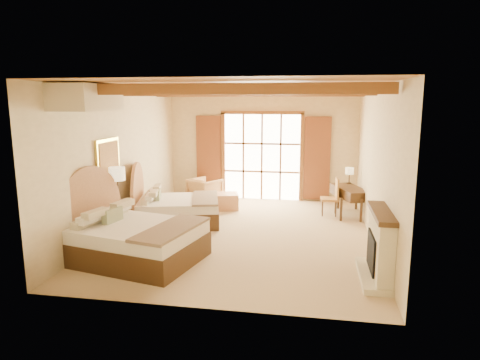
% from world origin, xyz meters
% --- Properties ---
extents(floor, '(7.00, 7.00, 0.00)m').
position_xyz_m(floor, '(0.00, 0.00, 0.00)').
color(floor, '#D1B289').
rests_on(floor, ground).
extents(wall_back, '(5.50, 0.00, 5.50)m').
position_xyz_m(wall_back, '(0.00, 3.50, 1.60)').
color(wall_back, beige).
rests_on(wall_back, ground).
extents(wall_left, '(0.00, 7.00, 7.00)m').
position_xyz_m(wall_left, '(-2.75, 0.00, 1.60)').
color(wall_left, beige).
rests_on(wall_left, ground).
extents(wall_right, '(0.00, 7.00, 7.00)m').
position_xyz_m(wall_right, '(2.75, 0.00, 1.60)').
color(wall_right, beige).
rests_on(wall_right, ground).
extents(ceiling, '(7.00, 7.00, 0.00)m').
position_xyz_m(ceiling, '(0.00, 0.00, 3.20)').
color(ceiling, '#AC6831').
rests_on(ceiling, ground).
extents(ceiling_beams, '(5.39, 4.60, 0.18)m').
position_xyz_m(ceiling_beams, '(0.00, 0.00, 3.08)').
color(ceiling_beams, brown).
rests_on(ceiling_beams, ceiling).
extents(french_doors, '(3.95, 0.08, 2.60)m').
position_xyz_m(french_doors, '(0.00, 3.44, 1.25)').
color(french_doors, white).
rests_on(french_doors, ground).
extents(fireplace, '(0.46, 1.40, 1.16)m').
position_xyz_m(fireplace, '(2.60, -2.00, 0.51)').
color(fireplace, beige).
rests_on(fireplace, ground).
extents(painting, '(0.06, 0.95, 0.75)m').
position_xyz_m(painting, '(-2.70, -0.75, 1.75)').
color(painting, '#D9C449').
rests_on(painting, wall_left).
extents(canopy_valance, '(0.70, 1.40, 0.45)m').
position_xyz_m(canopy_valance, '(-2.40, -2.00, 2.95)').
color(canopy_valance, beige).
rests_on(canopy_valance, ceiling).
extents(bed_near, '(2.57, 2.13, 1.47)m').
position_xyz_m(bed_near, '(-1.82, -1.89, 0.44)').
color(bed_near, '#442C1A').
rests_on(bed_near, floor).
extents(bed_far, '(2.30, 1.91, 1.29)m').
position_xyz_m(bed_far, '(-1.82, 0.56, 0.39)').
color(bed_far, '#442C1A').
rests_on(bed_far, floor).
extents(nightstand, '(0.55, 0.55, 0.58)m').
position_xyz_m(nightstand, '(-2.50, -0.81, 0.29)').
color(nightstand, '#442C1A').
rests_on(nightstand, floor).
extents(floor_lamp, '(0.33, 0.33, 1.54)m').
position_xyz_m(floor_lamp, '(-2.50, -0.81, 1.31)').
color(floor_lamp, '#342718').
rests_on(floor_lamp, floor).
extents(armchair, '(1.07, 1.08, 0.72)m').
position_xyz_m(armchair, '(-1.53, 2.62, 0.36)').
color(armchair, tan).
rests_on(armchair, floor).
extents(ottoman, '(0.72, 0.72, 0.42)m').
position_xyz_m(ottoman, '(-0.78, 2.09, 0.21)').
color(ottoman, tan).
rests_on(ottoman, floor).
extents(desk, '(0.99, 1.44, 0.72)m').
position_xyz_m(desk, '(2.44, 2.03, 0.38)').
color(desk, '#442C1A').
rests_on(desk, floor).
extents(desk_chair, '(0.45, 0.45, 0.95)m').
position_xyz_m(desk_chair, '(1.95, 1.92, 0.29)').
color(desk_chair, '#B3793C').
rests_on(desk_chair, floor).
extents(desk_lamp, '(0.22, 0.22, 0.43)m').
position_xyz_m(desk_lamp, '(2.45, 2.57, 1.04)').
color(desk_lamp, '#342718').
rests_on(desk_lamp, desk).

